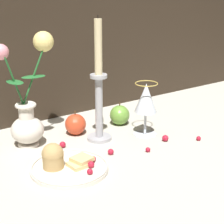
% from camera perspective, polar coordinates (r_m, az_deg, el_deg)
% --- Properties ---
extents(ground_plane, '(2.40, 2.40, 0.00)m').
position_cam_1_polar(ground_plane, '(1.12, -0.23, -5.19)').
color(ground_plane, '#B7B2A3').
rests_on(ground_plane, ground).
extents(vase, '(0.18, 0.10, 0.33)m').
position_cam_1_polar(vase, '(1.11, -12.64, 0.66)').
color(vase, silver).
rests_on(vase, ground_plane).
extents(plate_with_pastries, '(0.20, 0.20, 0.08)m').
position_cam_1_polar(plate_with_pastries, '(0.98, -7.10, -7.89)').
color(plate_with_pastries, silver).
rests_on(plate_with_pastries, ground_plane).
extents(wine_glass, '(0.07, 0.07, 0.17)m').
position_cam_1_polar(wine_glass, '(1.17, 5.19, 1.80)').
color(wine_glass, silver).
rests_on(wine_glass, ground_plane).
extents(candlestick, '(0.08, 0.08, 0.38)m').
position_cam_1_polar(candlestick, '(1.11, -2.07, 2.80)').
color(candlestick, '#A3A3A8').
rests_on(candlestick, ground_plane).
extents(apple_beside_vase, '(0.07, 0.07, 0.08)m').
position_cam_1_polar(apple_beside_vase, '(1.20, -5.59, -1.88)').
color(apple_beside_vase, '#D14223').
rests_on(apple_beside_vase, ground_plane).
extents(apple_near_glass, '(0.07, 0.07, 0.08)m').
position_cam_1_polar(apple_near_glass, '(1.27, 1.18, -0.47)').
color(apple_near_glass, '#669938').
rests_on(apple_near_glass, ground_plane).
extents(berry_near_plate, '(0.02, 0.02, 0.02)m').
position_cam_1_polar(berry_near_plate, '(1.16, 8.12, -3.97)').
color(berry_near_plate, '#AD192D').
rests_on(berry_near_plate, ground_plane).
extents(berry_front_center, '(0.02, 0.02, 0.02)m').
position_cam_1_polar(berry_front_center, '(1.06, -0.20, -6.08)').
color(berry_front_center, '#AD192D').
rests_on(berry_front_center, ground_plane).
extents(berry_by_glass_stem, '(0.01, 0.01, 0.01)m').
position_cam_1_polar(berry_by_glass_stem, '(1.08, 5.50, -5.73)').
color(berry_by_glass_stem, '#AD192D').
rests_on(berry_by_glass_stem, ground_plane).
extents(berry_under_candlestick, '(0.02, 0.02, 0.02)m').
position_cam_1_polar(berry_under_candlestick, '(1.11, -7.54, -4.95)').
color(berry_under_candlestick, '#AD192D').
rests_on(berry_under_candlestick, ground_plane).
extents(berry_far_right, '(0.01, 0.01, 0.01)m').
position_cam_1_polar(berry_far_right, '(1.18, 13.06, -3.93)').
color(berry_far_right, '#AD192D').
rests_on(berry_far_right, ground_plane).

